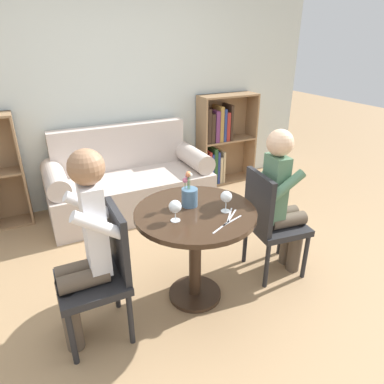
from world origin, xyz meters
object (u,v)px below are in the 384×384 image
at_px(person_left, 84,248).
at_px(wine_glass_right, 226,197).
at_px(flower_vase, 189,195).
at_px(wine_glass_left, 175,207).
at_px(bookshelf_right, 219,141).
at_px(chair_left, 102,270).
at_px(couch, 129,184).
at_px(chair_right, 270,220).
at_px(person_right, 282,201).

height_order(person_left, wine_glass_right, person_left).
distance_m(person_left, flower_vase, 0.78).
bearing_deg(wine_glass_left, bookshelf_right, 52.55).
bearing_deg(chair_left, flower_vase, 100.90).
xyz_separation_m(couch, flower_vase, (-0.00, -1.54, 0.51)).
distance_m(chair_left, person_left, 0.21).
bearing_deg(chair_right, flower_vase, 89.74).
bearing_deg(person_left, wine_glass_left, 87.26).
distance_m(couch, flower_vase, 1.62).
distance_m(person_left, wine_glass_right, 0.95).
bearing_deg(flower_vase, person_left, -170.86).
relative_size(chair_left, flower_vase, 3.50).
relative_size(couch, wine_glass_left, 12.09).
height_order(person_right, wine_glass_right, person_right).
relative_size(bookshelf_right, chair_right, 1.29).
xyz_separation_m(chair_left, flower_vase, (0.67, 0.12, 0.33)).
height_order(person_left, wine_glass_left, person_left).
bearing_deg(wine_glass_left, couch, 84.00).
height_order(person_right, flower_vase, person_right).
distance_m(couch, person_right, 1.84).
height_order(couch, chair_right, couch).
relative_size(couch, bookshelf_right, 1.51).
height_order(chair_left, wine_glass_right, chair_left).
xyz_separation_m(wine_glass_right, flower_vase, (-0.18, 0.19, -0.02)).
bearing_deg(wine_glass_right, chair_right, 12.09).
distance_m(chair_right, flower_vase, 0.76).
xyz_separation_m(couch, person_left, (-0.76, -1.66, 0.37)).
xyz_separation_m(person_left, wine_glass_right, (0.94, -0.07, 0.16)).
bearing_deg(chair_left, couch, 158.50).
xyz_separation_m(chair_left, person_left, (-0.09, 0.00, 0.19)).
height_order(wine_glass_right, flower_vase, flower_vase).
bearing_deg(couch, chair_left, -112.00).
relative_size(wine_glass_right, flower_vase, 0.58).
xyz_separation_m(chair_left, chair_right, (1.34, 0.04, 0.00)).
bearing_deg(chair_right, person_left, 98.33).
bearing_deg(flower_vase, chair_right, -7.08).
height_order(couch, person_left, person_left).
relative_size(person_left, wine_glass_right, 8.55).
distance_m(bookshelf_right, chair_right, 1.99).
xyz_separation_m(chair_right, person_left, (-1.43, -0.04, 0.19)).
distance_m(bookshelf_right, wine_glass_right, 2.31).
height_order(chair_left, person_left, person_left).
relative_size(bookshelf_right, chair_left, 1.29).
bearing_deg(bookshelf_right, person_left, -137.22).
bearing_deg(flower_vase, wine_glass_right, -45.61).
distance_m(couch, wine_glass_right, 1.82).
bearing_deg(couch, wine_glass_right, -84.00).
xyz_separation_m(chair_right, wine_glass_left, (-0.85, -0.07, 0.34)).
relative_size(couch, wine_glass_right, 11.63).
height_order(chair_right, wine_glass_right, chair_right).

